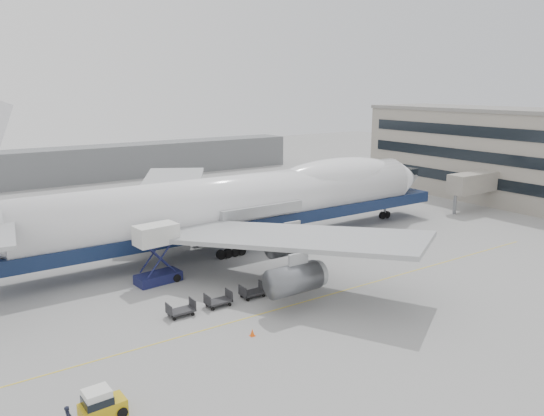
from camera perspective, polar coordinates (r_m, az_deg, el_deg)
ground at (r=55.89m, az=2.96°, el=-7.15°), size 260.00×260.00×0.00m
apron_line at (r=51.57m, az=7.04°, el=-9.00°), size 60.00×0.15×0.01m
hangar at (r=114.88m, az=-23.05°, el=4.08°), size 110.00×8.00×7.00m
airliner at (r=64.22m, az=-3.01°, el=0.74°), size 67.00×55.30×19.98m
catering_truck at (r=53.80m, az=-12.30°, el=-4.40°), size 4.63×3.40×5.98m
baggage_tug at (r=34.84m, az=-17.95°, el=-19.54°), size 2.66×1.49×1.91m
traffic_cone at (r=42.87m, az=-2.13°, el=-13.24°), size 0.41×0.41×0.60m
dolly_0 at (r=46.79m, az=-9.77°, el=-10.76°), size 2.30×1.35×1.30m
dolly_1 at (r=48.25m, az=-5.80°, el=-9.88°), size 2.30×1.35×1.30m
dolly_2 at (r=49.94m, az=-2.10°, el=-9.01°), size 2.30×1.35×1.30m
dolly_3 at (r=51.82m, az=1.33°, el=-8.16°), size 2.30×1.35×1.30m
dolly_4 at (r=53.88m, az=4.50°, el=-7.35°), size 2.30×1.35×1.30m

